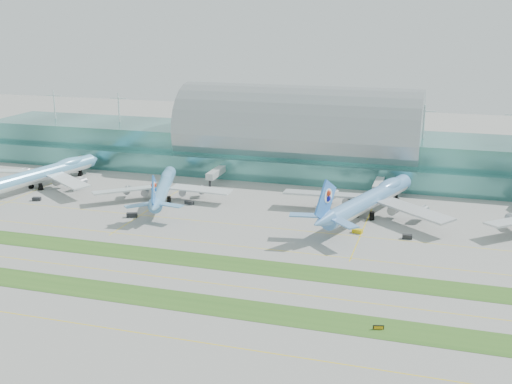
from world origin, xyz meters
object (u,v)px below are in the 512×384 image
(airliner_c, at_px, (370,198))
(taxiway_sign_east, at_px, (378,327))
(airliner_a, at_px, (42,173))
(terminal, at_px, (299,144))
(airliner_b, at_px, (163,187))

(airliner_c, xyz_separation_m, taxiway_sign_east, (14.05, -94.77, -6.38))
(airliner_a, bearing_deg, taxiway_sign_east, -17.63)
(terminal, bearing_deg, airliner_b, -123.22)
(airliner_b, height_order, taxiway_sign_east, airliner_b)
(airliner_a, height_order, airliner_b, airliner_a)
(terminal, distance_m, airliner_a, 123.28)
(airliner_a, height_order, taxiway_sign_east, airliner_a)
(airliner_a, bearing_deg, airliner_b, 9.35)
(terminal, height_order, airliner_a, terminal)
(airliner_a, bearing_deg, terminal, 43.32)
(airliner_a, relative_size, airliner_b, 1.16)
(airliner_a, xyz_separation_m, airliner_c, (149.28, 0.35, 0.41))
(terminal, height_order, airliner_c, terminal)
(airliner_b, bearing_deg, terminal, 38.59)
(terminal, bearing_deg, airliner_a, -149.08)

